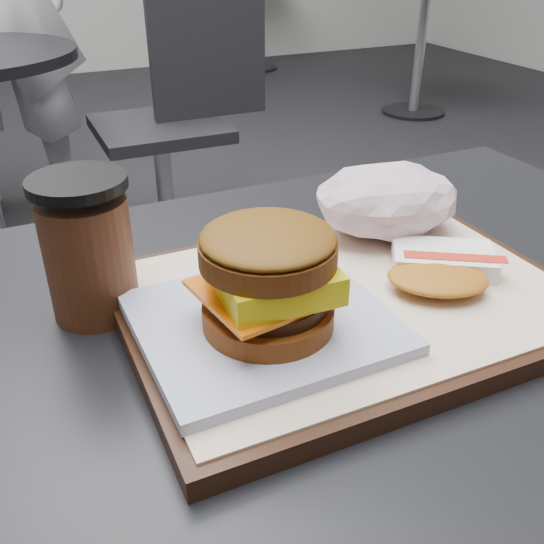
{
  "coord_description": "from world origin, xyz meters",
  "views": [
    {
      "loc": [
        -0.27,
        -0.38,
        1.07
      ],
      "look_at": [
        -0.1,
        -0.02,
        0.83
      ],
      "focal_mm": 40.0,
      "sensor_mm": 36.0,
      "label": 1
    }
  ],
  "objects": [
    {
      "name": "customer_table",
      "position": [
        0.0,
        0.0,
        0.58
      ],
      "size": [
        0.8,
        0.6,
        0.77
      ],
      "color": "#A5A5AA",
      "rests_on": "ground"
    },
    {
      "name": "serving_tray",
      "position": [
        -0.03,
        -0.0,
        0.78
      ],
      "size": [
        0.38,
        0.28,
        0.02
      ],
      "color": "black",
      "rests_on": "customer_table"
    },
    {
      "name": "breakfast_sandwich",
      "position": [
        -0.11,
        -0.03,
        0.83
      ],
      "size": [
        0.19,
        0.17,
        0.09
      ],
      "color": "silver",
      "rests_on": "serving_tray"
    },
    {
      "name": "hash_brown",
      "position": [
        0.06,
        -0.02,
        0.8
      ],
      "size": [
        0.14,
        0.13,
        0.02
      ],
      "color": "white",
      "rests_on": "serving_tray"
    },
    {
      "name": "crumpled_wrapper",
      "position": [
        0.07,
        0.08,
        0.82
      ],
      "size": [
        0.15,
        0.12,
        0.07
      ],
      "primitive_type": null,
      "color": "silver",
      "rests_on": "serving_tray"
    },
    {
      "name": "coffee_cup",
      "position": [
        -0.22,
        0.09,
        0.83
      ],
      "size": [
        0.08,
        0.08,
        0.12
      ],
      "color": "#411E0F",
      "rests_on": "customer_table"
    },
    {
      "name": "neighbor_chair",
      "position": [
        0.3,
        1.63,
        0.51
      ],
      "size": [
        0.6,
        0.42,
        0.88
      ],
      "color": "#B0B0B5",
      "rests_on": "ground"
    },
    {
      "name": "bg_table_near",
      "position": [
        2.2,
        2.8,
        0.56
      ],
      "size": [
        0.66,
        0.66,
        0.75
      ],
      "color": "black",
      "rests_on": "ground"
    }
  ]
}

